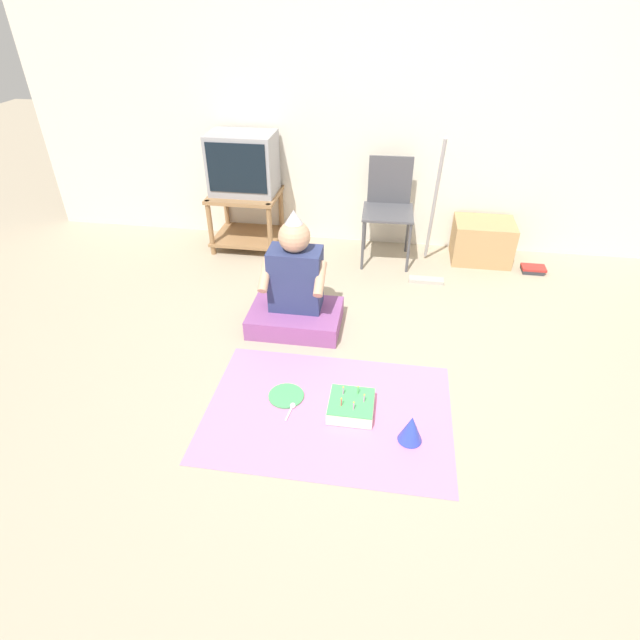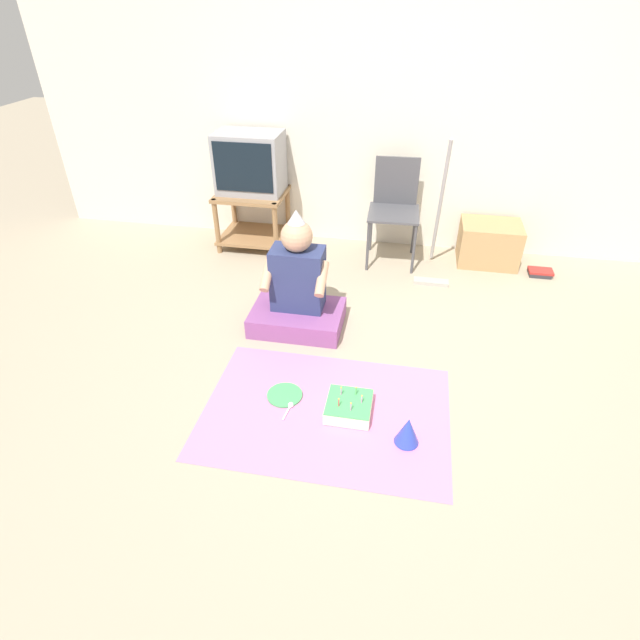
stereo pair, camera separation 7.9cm
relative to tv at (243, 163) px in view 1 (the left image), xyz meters
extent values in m
plane|color=tan|center=(1.21, -1.91, -0.75)|extent=(16.00, 16.00, 0.00)
cube|color=silver|center=(1.21, 0.26, 0.52)|extent=(6.40, 0.06, 2.55)
cube|color=#997047|center=(0.00, -0.02, -0.27)|extent=(0.60, 0.52, 0.03)
cube|color=#997047|center=(0.00, -0.02, -0.66)|extent=(0.60, 0.52, 0.02)
cylinder|color=#997047|center=(-0.27, -0.25, -0.50)|extent=(0.04, 0.04, 0.50)
cylinder|color=#997047|center=(0.27, -0.25, -0.50)|extent=(0.04, 0.04, 0.50)
cylinder|color=#997047|center=(-0.27, 0.20, -0.50)|extent=(0.04, 0.04, 0.50)
cylinder|color=#997047|center=(0.27, 0.20, -0.50)|extent=(0.04, 0.04, 0.50)
cube|color=#99999E|center=(0.00, 0.00, 0.00)|extent=(0.56, 0.38, 0.50)
cube|color=black|center=(0.00, -0.19, 0.01)|extent=(0.50, 0.01, 0.40)
cube|color=#4C4C51|center=(1.26, -0.14, -0.31)|extent=(0.43, 0.44, 0.02)
cube|color=#4C4C51|center=(1.26, 0.07, -0.11)|extent=(0.37, 0.03, 0.41)
cylinder|color=#4C4C51|center=(1.08, -0.34, -0.53)|extent=(0.02, 0.02, 0.44)
cylinder|color=#4C4C51|center=(1.46, -0.33, -0.53)|extent=(0.02, 0.02, 0.44)
cylinder|color=#4C4C51|center=(1.07, 0.05, -0.53)|extent=(0.02, 0.02, 0.44)
cylinder|color=#4C4C51|center=(1.45, 0.06, -0.53)|extent=(0.02, 0.02, 0.44)
cube|color=tan|center=(2.09, 0.01, -0.58)|extent=(0.50, 0.39, 0.35)
cube|color=#B2ADA3|center=(1.62, -0.48, -0.74)|extent=(0.28, 0.09, 0.03)
cylinder|color=#B7B7BC|center=(1.62, -0.26, -0.17)|extent=(0.03, 0.45, 1.12)
cube|color=#333338|center=(2.51, -0.16, -0.74)|extent=(0.17, 0.14, 0.03)
cube|color=#B72D28|center=(2.52, -0.16, -0.71)|extent=(0.19, 0.13, 0.02)
cube|color=#8C4C8C|center=(0.69, -1.26, -0.68)|extent=(0.63, 0.45, 0.14)
cube|color=navy|center=(0.69, -1.22, -0.39)|extent=(0.35, 0.22, 0.44)
sphere|color=tan|center=(0.69, -1.22, -0.08)|extent=(0.21, 0.21, 0.21)
cone|color=silver|center=(0.69, -1.22, 0.06)|extent=(0.12, 0.12, 0.09)
cylinder|color=tan|center=(0.50, -1.32, -0.32)|extent=(0.06, 0.23, 0.19)
cylinder|color=tan|center=(0.87, -1.32, -0.32)|extent=(0.06, 0.23, 0.19)
cube|color=pink|center=(1.04, -2.08, -0.75)|extent=(1.39, 0.99, 0.01)
cube|color=#F4E0C6|center=(1.16, -2.06, -0.71)|extent=(0.26, 0.26, 0.07)
cube|color=#4CB266|center=(1.16, -2.06, -0.67)|extent=(0.25, 0.25, 0.01)
cylinder|color=#E58CCC|center=(1.23, -2.06, -0.65)|extent=(0.01, 0.01, 0.06)
sphere|color=#FFCC4C|center=(1.23, -2.06, -0.61)|extent=(0.01, 0.01, 0.01)
cylinder|color=#66C666|center=(1.20, -2.00, -0.65)|extent=(0.01, 0.01, 0.06)
sphere|color=#FFCC4C|center=(1.20, -2.00, -0.61)|extent=(0.01, 0.01, 0.01)
cylinder|color=#E58CCC|center=(1.11, -2.02, -0.65)|extent=(0.01, 0.01, 0.06)
sphere|color=#FFCC4C|center=(1.11, -2.02, -0.61)|extent=(0.01, 0.01, 0.01)
cylinder|color=#EA4C4C|center=(1.11, -2.11, -0.65)|extent=(0.01, 0.01, 0.06)
sphere|color=#FFCC4C|center=(1.11, -2.11, -0.61)|extent=(0.01, 0.01, 0.01)
cylinder|color=#E58CCC|center=(1.18, -2.13, -0.65)|extent=(0.01, 0.01, 0.06)
sphere|color=#FFCC4C|center=(1.18, -2.13, -0.61)|extent=(0.01, 0.01, 0.01)
cone|color=blue|center=(1.50, -2.23, -0.66)|extent=(0.13, 0.13, 0.17)
cylinder|color=#4CB266|center=(0.77, -2.00, -0.74)|extent=(0.21, 0.21, 0.01)
ellipsoid|color=white|center=(0.83, -2.07, -0.74)|extent=(0.04, 0.05, 0.01)
cube|color=white|center=(0.82, -2.14, -0.74)|extent=(0.02, 0.10, 0.01)
camera|label=1|loc=(1.31, -4.13, 1.28)|focal=28.00mm
camera|label=2|loc=(1.38, -4.12, 1.28)|focal=28.00mm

